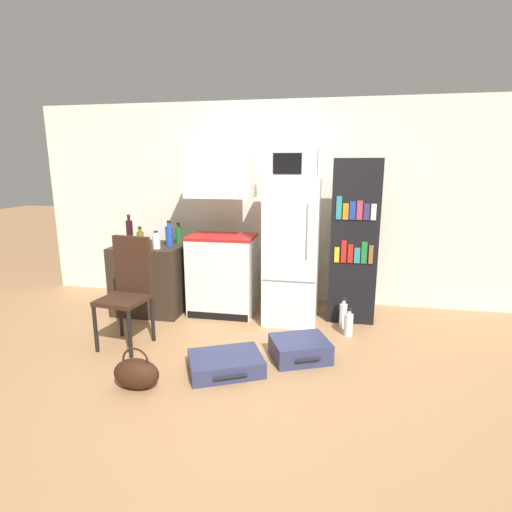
% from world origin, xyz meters
% --- Properties ---
extents(ground_plane, '(24.00, 24.00, 0.00)m').
position_xyz_m(ground_plane, '(0.00, 0.00, 0.00)').
color(ground_plane, '#A3754C').
extents(wall_back, '(6.40, 0.10, 2.41)m').
position_xyz_m(wall_back, '(0.20, 2.00, 1.21)').
color(wall_back, silver).
rests_on(wall_back, ground_plane).
extents(side_table, '(0.77, 0.65, 0.78)m').
position_xyz_m(side_table, '(-1.31, 1.28, 0.39)').
color(side_table, '#2D2319').
rests_on(side_table, ground_plane).
extents(kitchen_hutch, '(0.74, 0.50, 1.96)m').
position_xyz_m(kitchen_hutch, '(-0.48, 1.35, 0.89)').
color(kitchen_hutch, silver).
rests_on(kitchen_hutch, ground_plane).
extents(refrigerator, '(0.56, 0.62, 1.53)m').
position_xyz_m(refrigerator, '(0.31, 1.30, 0.77)').
color(refrigerator, white).
rests_on(refrigerator, ground_plane).
extents(microwave, '(0.49, 0.38, 0.30)m').
position_xyz_m(microwave, '(0.31, 1.30, 1.68)').
color(microwave, '#B7B7BC').
rests_on(microwave, refrigerator).
extents(bookshelf, '(0.49, 0.34, 1.74)m').
position_xyz_m(bookshelf, '(0.96, 1.44, 0.87)').
color(bookshelf, black).
rests_on(bookshelf, ground_plane).
extents(bottle_green_tall, '(0.08, 0.08, 0.24)m').
position_xyz_m(bottle_green_tall, '(-1.02, 1.45, 0.88)').
color(bottle_green_tall, '#1E6028').
rests_on(bottle_green_tall, side_table).
extents(bottle_milk_white, '(0.08, 0.08, 0.20)m').
position_xyz_m(bottle_milk_white, '(-1.14, 1.10, 0.86)').
color(bottle_milk_white, white).
rests_on(bottle_milk_white, side_table).
extents(bottle_blue_soda, '(0.08, 0.08, 0.29)m').
position_xyz_m(bottle_blue_soda, '(-1.06, 1.27, 0.90)').
color(bottle_blue_soda, '#1E47A3').
rests_on(bottle_blue_soda, side_table).
extents(bottle_wine_dark, '(0.08, 0.08, 0.32)m').
position_xyz_m(bottle_wine_dark, '(-1.64, 1.45, 0.91)').
color(bottle_wine_dark, black).
rests_on(bottle_wine_dark, side_table).
extents(bottle_olive_oil, '(0.07, 0.07, 0.25)m').
position_xyz_m(bottle_olive_oil, '(-1.28, 1.01, 0.89)').
color(bottle_olive_oil, '#566619').
rests_on(bottle_olive_oil, side_table).
extents(chair, '(0.45, 0.45, 1.02)m').
position_xyz_m(chair, '(-1.13, 0.42, 0.59)').
color(chair, black).
rests_on(chair, ground_plane).
extents(suitcase_large_flat, '(0.71, 0.64, 0.14)m').
position_xyz_m(suitcase_large_flat, '(-0.09, 0.04, 0.07)').
color(suitcase_large_flat, navy).
rests_on(suitcase_large_flat, ground_plane).
extents(suitcase_small_flat, '(0.60, 0.55, 0.18)m').
position_xyz_m(suitcase_small_flat, '(0.49, 0.38, 0.09)').
color(suitcase_small_flat, navy).
rests_on(suitcase_small_flat, ground_plane).
extents(handbag, '(0.36, 0.20, 0.33)m').
position_xyz_m(handbag, '(-0.69, -0.34, 0.12)').
color(handbag, '#33190F').
rests_on(handbag, ground_plane).
extents(water_bottle_front, '(0.08, 0.08, 0.33)m').
position_xyz_m(water_bottle_front, '(0.88, 1.16, 0.14)').
color(water_bottle_front, silver).
rests_on(water_bottle_front, ground_plane).
extents(water_bottle_middle, '(0.09, 0.09, 0.29)m').
position_xyz_m(water_bottle_middle, '(0.93, 0.96, 0.12)').
color(water_bottle_middle, silver).
rests_on(water_bottle_middle, ground_plane).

